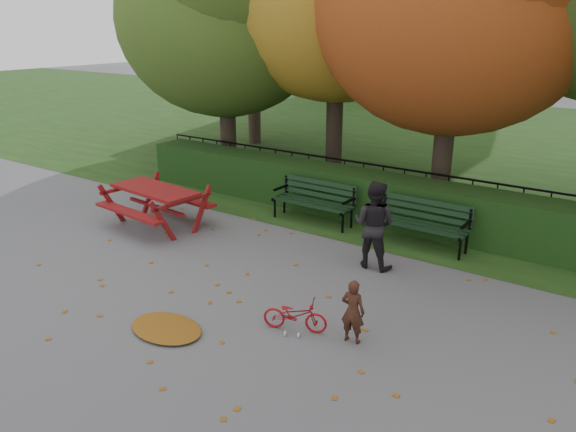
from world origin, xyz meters
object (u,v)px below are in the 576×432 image
Objects in this scene: bench_left at (315,198)px; bench_right at (422,220)px; picnic_table at (155,197)px; child at (353,311)px; bicycle at (295,315)px; tree_a at (227,2)px; adult at (374,225)px.

bench_right is at bearing 0.00° from bench_left.
child is (5.48, -1.59, -0.21)m from picnic_table.
bench_left is at bearing 8.35° from bicycle.
child is (0.59, -3.76, -0.07)m from bench_right.
tree_a is at bearing -46.62° from child.
tree_a reaches higher than bicycle.
bench_right is 2.00× the size of bicycle.
bicycle is at bearing -60.90° from bench_left.
bicycle is at bearing 7.22° from child.
picnic_table is (1.39, -4.05, -3.87)m from tree_a.
child reaches higher than bench_right.
picnic_table reaches higher than bench_left.
bench_left is 2.00× the size of bicycle.
bicycle is at bearing -43.77° from tree_a.
bench_left is 3.31m from picnic_table.
picnic_table reaches higher than bicycle.
bench_right is 1.46m from adult.
adult is at bearing 14.81° from picnic_table.
bench_left is at bearing 180.00° from bench_right.
bench_right is 2.01× the size of child.
adult is at bearing -18.04° from bicycle.
picnic_table is (-2.50, -2.17, 0.13)m from bench_left.
bench_left is 1.17× the size of adult.
child is 0.99× the size of bicycle.
tree_a is 4.85× the size of adult.
child is at bearing 108.59° from adult.
bench_left is at bearing -36.24° from adult.
picnic_table is 2.35× the size of child.
bicycle is (4.70, -1.79, -0.42)m from picnic_table.
bicycle is at bearing 90.35° from adult.
child reaches higher than bench_left.
bench_right is at bearing -23.59° from bicycle.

